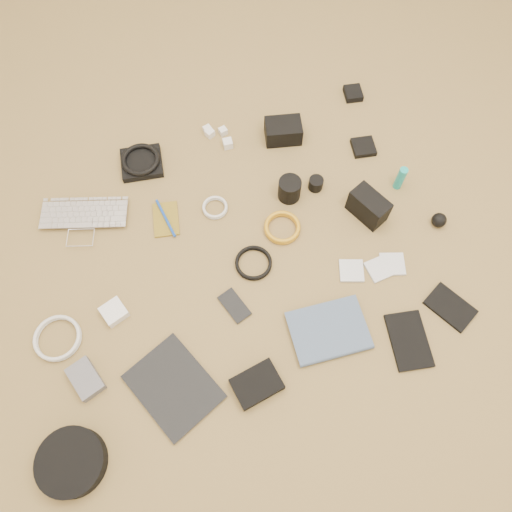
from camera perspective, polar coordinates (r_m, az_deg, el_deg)
name	(u,v)px	position (r m, az deg, el deg)	size (l,w,h in m)	color
laptop	(83,225)	(1.82, -19.14, 3.38)	(0.30, 0.21, 0.02)	silver
headphone_pouch	(142,163)	(1.90, -12.93, 10.32)	(0.15, 0.14, 0.03)	black
headphones	(140,159)	(1.88, -13.07, 10.70)	(0.14, 0.14, 0.02)	black
charger_a	(208,130)	(1.95, -5.56, 14.17)	(0.03, 0.03, 0.03)	silver
charger_b	(210,133)	(1.94, -5.31, 13.81)	(0.03, 0.03, 0.03)	silver
charger_c	(223,131)	(1.94, -3.79, 14.05)	(0.03, 0.03, 0.03)	silver
charger_d	(228,143)	(1.90, -3.25, 12.72)	(0.03, 0.03, 0.03)	silver
dslr_camera	(283,131)	(1.91, 3.13, 14.07)	(0.13, 0.09, 0.08)	black
lens_pouch	(353,93)	(2.09, 11.04, 17.79)	(0.06, 0.07, 0.03)	black
notebook_olive	(166,219)	(1.76, -10.26, 4.16)	(0.09, 0.13, 0.01)	olive
pen_blue	(166,218)	(1.76, -10.30, 4.29)	(0.01, 0.01, 0.16)	#1541AE
cable_white_a	(215,208)	(1.76, -4.70, 5.45)	(0.09, 0.09, 0.01)	silver
lens_a	(289,189)	(1.76, 3.85, 7.63)	(0.08, 0.08, 0.09)	black
lens_b	(316,184)	(1.80, 6.85, 8.21)	(0.05, 0.05, 0.05)	black
card_reader	(363,147)	(1.94, 12.18, 12.08)	(0.08, 0.08, 0.02)	black
power_brick	(114,312)	(1.65, -15.91, -6.17)	(0.07, 0.07, 0.03)	silver
cable_white_b	(58,339)	(1.69, -21.67, -8.77)	(0.15, 0.15, 0.01)	silver
cable_black	(254,264)	(1.66, -0.28, -0.88)	(0.12, 0.12, 0.01)	black
cable_yellow	(282,228)	(1.72, 3.00, 3.16)	(0.12, 0.12, 0.01)	#C68D17
flash	(368,206)	(1.75, 12.73, 5.55)	(0.07, 0.13, 0.10)	black
lens_cleaner	(400,178)	(1.84, 16.17, 8.54)	(0.03, 0.03, 0.10)	teal
battery_charger	(86,379)	(1.62, -18.89, -13.15)	(0.07, 0.11, 0.03)	#5D5C62
tablet	(174,386)	(1.56, -9.38, -14.50)	(0.20, 0.26, 0.01)	black
phone	(234,306)	(1.61, -2.48, -5.69)	(0.06, 0.11, 0.01)	black
filter_case_left	(351,271)	(1.68, 10.85, -1.67)	(0.08, 0.08, 0.01)	silver
filter_case_mid	(379,269)	(1.70, 13.89, -1.45)	(0.08, 0.08, 0.01)	silver
filter_case_right	(392,264)	(1.72, 15.31, -0.91)	(0.08, 0.08, 0.01)	silver
air_blower	(439,220)	(1.82, 20.19, 3.87)	(0.05, 0.05, 0.05)	black
headphone_case	(71,462)	(1.58, -20.34, -21.22)	(0.19, 0.19, 0.05)	black
drive_case	(257,384)	(1.53, 0.09, -14.44)	(0.14, 0.10, 0.03)	black
paperback	(338,358)	(1.57, 9.31, -11.41)	(0.18, 0.24, 0.02)	#455874
notebook_black_a	(409,340)	(1.64, 17.07, -9.21)	(0.11, 0.18, 0.01)	black
notebook_black_b	(450,307)	(1.72, 21.32, -5.46)	(0.10, 0.15, 0.01)	black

